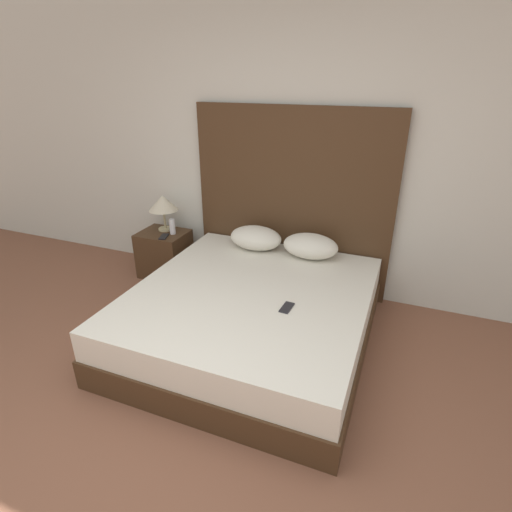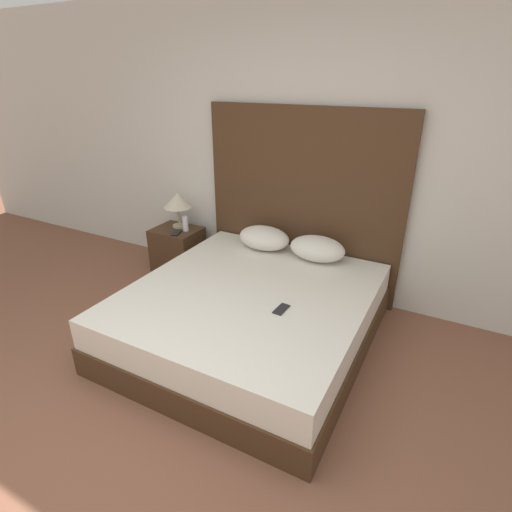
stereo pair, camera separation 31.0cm
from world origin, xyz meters
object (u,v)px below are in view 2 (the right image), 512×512
(nightstand, at_px, (178,250))
(phone_on_nightstand, at_px, (176,233))
(phone_on_bed, at_px, (281,309))
(table_lamp, at_px, (178,201))
(bed, at_px, (250,315))

(nightstand, distance_m, phone_on_nightstand, 0.28)
(phone_on_bed, bearing_deg, table_lamp, 149.75)
(phone_on_nightstand, bearing_deg, nightstand, 129.94)
(nightstand, bearing_deg, phone_on_nightstand, -50.06)
(phone_on_bed, bearing_deg, phone_on_nightstand, 153.27)
(table_lamp, bearing_deg, bed, -31.73)
(phone_on_bed, distance_m, phone_on_nightstand, 1.75)
(bed, height_order, table_lamp, table_lamp)
(phone_on_bed, relative_size, table_lamp, 0.41)
(table_lamp, distance_m, phone_on_nightstand, 0.35)
(bed, relative_size, table_lamp, 5.24)
(phone_on_bed, relative_size, phone_on_nightstand, 0.94)
(bed, relative_size, phone_on_nightstand, 12.03)
(bed, bearing_deg, nightstand, 150.61)
(table_lamp, relative_size, phone_on_nightstand, 2.30)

